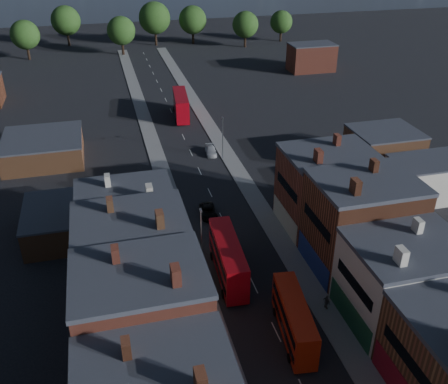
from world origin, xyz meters
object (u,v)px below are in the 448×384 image
car_1 (298,348)px  ped_1 (223,336)px  bus_0 (228,258)px  ped_3 (327,302)px  bus_2 (181,105)px  car_2 (208,211)px  car_3 (211,151)px  bus_1 (294,319)px

car_1 → ped_1: bearing=160.0°
bus_0 → ped_3: bus_0 is taller
bus_0 → bus_2: size_ratio=0.96×
ped_1 → ped_3: ped_1 is taller
bus_2 → ped_1: 68.02m
bus_0 → car_2: 14.89m
bus_0 → bus_2: bus_2 is taller
bus_2 → bus_0: bearing=-88.4°
bus_2 → car_3: size_ratio=2.70×
ped_1 → bus_0: bearing=-87.2°
bus_2 → car_3: bearing=-78.9°
car_1 → ped_3: 7.63m
bus_0 → bus_2: 57.02m
car_1 → car_2: 28.62m
bus_1 → ped_3: (5.25, 3.02, -1.41)m
bus_0 → ped_1: size_ratio=6.31×
bus_0 → car_3: (6.17, 36.00, -2.09)m
bus_1 → car_1: size_ratio=3.22×
bus_2 → ped_1: (-7.59, -67.58, -1.78)m
car_1 → ped_3: bearing=46.0°
bus_2 → car_3: (1.91, -20.85, -2.18)m
car_3 → ped_3: (3.21, -44.53, 0.38)m
ped_1 → bus_1: bearing=-166.2°
bus_0 → bus_1: 12.27m
bus_1 → car_1: (-0.30, -2.19, -1.90)m
ped_1 → ped_3: bearing=-150.1°
car_3 → ped_1: bearing=-95.5°
car_1 → bus_0: bearing=108.4°
car_1 → bus_1: bearing=85.0°
ped_1 → bus_2: bearing=-76.3°
car_2 → car_3: 21.93m
car_2 → ped_1: ped_1 is taller
bus_0 → bus_1: (4.13, -11.55, -0.31)m
bus_2 → ped_3: (5.12, -65.38, -1.80)m
car_2 → car_3: car_2 is taller
car_2 → ped_3: 24.77m
bus_0 → bus_2: bearing=88.9°
bus_0 → car_1: bearing=-71.2°
car_1 → car_2: car_2 is taller
bus_1 → bus_2: (0.13, 68.41, 0.39)m
car_2 → car_3: size_ratio=1.08×
bus_2 → ped_1: bus_2 is taller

